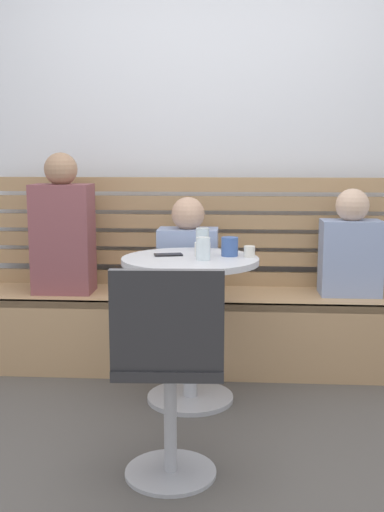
% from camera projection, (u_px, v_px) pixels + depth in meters
% --- Properties ---
extents(ground, '(8.00, 8.00, 0.00)m').
position_uv_depth(ground, '(183.00, 465.00, 2.50)').
color(ground, '#514C47').
extents(back_wall, '(5.20, 0.10, 2.90)m').
position_uv_depth(back_wall, '(204.00, 121.00, 3.88)').
color(back_wall, silver).
rests_on(back_wall, ground).
extents(booth_bench, '(2.70, 0.52, 0.44)m').
position_uv_depth(booth_bench, '(200.00, 330.00, 3.65)').
color(booth_bench, tan).
rests_on(booth_bench, ground).
extents(booth_backrest, '(2.65, 0.04, 0.67)m').
position_uv_depth(booth_backrest, '(202.00, 231.00, 3.79)').
color(booth_backrest, '#A68157').
rests_on(booth_backrest, booth_bench).
extents(cafe_table, '(0.68, 0.68, 0.74)m').
position_uv_depth(cafe_table, '(190.00, 301.00, 3.08)').
color(cafe_table, '#ADADB2').
rests_on(cafe_table, ground).
extents(white_chair, '(0.42, 0.42, 0.85)m').
position_uv_depth(white_chair, '(169.00, 366.00, 2.29)').
color(white_chair, '#ADADB2').
rests_on(white_chair, ground).
extents(person_adult, '(0.34, 0.22, 0.82)m').
position_uv_depth(person_adult, '(63.00, 230.00, 3.59)').
color(person_adult, brown).
rests_on(person_adult, booth_bench).
extents(person_child_left, '(0.34, 0.22, 0.57)m').
position_uv_depth(person_child_left, '(188.00, 253.00, 3.55)').
color(person_child_left, '#8C9EC6').
rests_on(person_child_left, booth_bench).
extents(person_child_middle, '(0.34, 0.22, 0.61)m').
position_uv_depth(person_child_middle, '(351.00, 249.00, 3.55)').
color(person_child_middle, '#8C9EC6').
rests_on(person_child_middle, booth_bench).
extents(cup_mug_blue, '(0.08, 0.08, 0.09)m').
position_uv_depth(cup_mug_blue, '(230.00, 247.00, 3.09)').
color(cup_mug_blue, '#3D5B9E').
rests_on(cup_mug_blue, cafe_table).
extents(cup_glass_tall, '(0.07, 0.07, 0.12)m').
position_uv_depth(cup_glass_tall, '(202.00, 239.00, 3.26)').
color(cup_glass_tall, silver).
rests_on(cup_glass_tall, cafe_table).
extents(cup_espresso_small, '(0.06, 0.06, 0.05)m').
position_uv_depth(cup_espresso_small, '(249.00, 252.00, 3.06)').
color(cup_espresso_small, silver).
rests_on(cup_espresso_small, cafe_table).
extents(cup_ceramic_white, '(0.08, 0.08, 0.07)m').
position_uv_depth(cup_ceramic_white, '(202.00, 249.00, 3.08)').
color(cup_ceramic_white, white).
rests_on(cup_ceramic_white, cafe_table).
extents(cup_water_clear, '(0.07, 0.07, 0.11)m').
position_uv_depth(cup_water_clear, '(203.00, 249.00, 2.97)').
color(cup_water_clear, white).
rests_on(cup_water_clear, cafe_table).
extents(phone_on_table, '(0.15, 0.10, 0.01)m').
position_uv_depth(phone_on_table, '(168.00, 255.00, 3.11)').
color(phone_on_table, black).
rests_on(phone_on_table, cafe_table).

